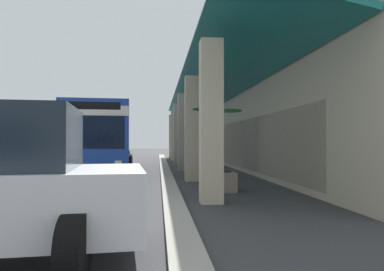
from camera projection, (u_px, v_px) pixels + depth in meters
ground at (245, 167)px, 21.90m from camera, size 120.00×120.00×0.00m
curb_strip at (164, 166)px, 22.01m from camera, size 37.31×0.50×0.12m
plaza_building at (320, 102)px, 22.96m from camera, size 31.39×15.02×7.96m
transit_bus at (102, 135)px, 18.83m from camera, size 11.39×3.55×3.34m
pedestrian at (22, 161)px, 11.55m from camera, size 0.38×0.61×1.63m
potted_palm at (218, 173)px, 11.45m from camera, size 1.83×1.57×2.59m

